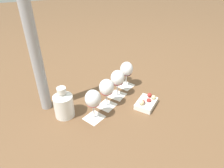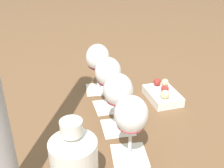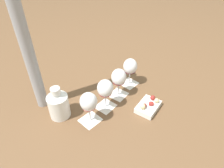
{
  "view_description": "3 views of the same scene",
  "coord_description": "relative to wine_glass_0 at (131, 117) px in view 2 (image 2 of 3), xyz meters",
  "views": [
    {
      "loc": [
        -0.39,
        -0.98,
        0.79
      ],
      "look_at": [
        0.0,
        -0.0,
        0.13
      ],
      "focal_mm": 32.0,
      "sensor_mm": 36.0,
      "label": 1
    },
    {
      "loc": [
        -0.74,
        -0.31,
        0.55
      ],
      "look_at": [
        0.0,
        -0.0,
        0.13
      ],
      "focal_mm": 45.0,
      "sensor_mm": 36.0,
      "label": 2
    },
    {
      "loc": [
        -0.26,
        -0.87,
        0.84
      ],
      "look_at": [
        0.0,
        -0.0,
        0.13
      ],
      "focal_mm": 32.0,
      "sensor_mm": 36.0,
      "label": 3
    }
  ],
  "objects": [
    {
      "name": "tasting_card_0",
      "position": [
        -0.0,
        -0.0,
        -0.13
      ],
      "size": [
        0.14,
        0.14,
        0.0
      ],
      "color": "silver",
      "rests_on": "ground_plane"
    },
    {
      "name": "wine_glass_0",
      "position": [
        0.0,
        0.0,
        0.0
      ],
      "size": [
        0.09,
        0.09,
        0.19
      ],
      "color": "white",
      "rests_on": "tasting_card_0"
    },
    {
      "name": "tasting_card_2",
      "position": [
        0.21,
        0.16,
        -0.13
      ],
      "size": [
        0.14,
        0.14,
        0.0
      ],
      "color": "silver",
      "rests_on": "ground_plane"
    },
    {
      "name": "wine_glass_3",
      "position": [
        0.32,
        0.24,
        0.0
      ],
      "size": [
        0.09,
        0.09,
        0.19
      ],
      "color": "white",
      "rests_on": "tasting_card_3"
    },
    {
      "name": "snack_dish",
      "position": [
        0.34,
        -0.01,
        -0.11
      ],
      "size": [
        0.18,
        0.18,
        0.07
      ],
      "color": "white",
      "rests_on": "ground_plane"
    },
    {
      "name": "tasting_card_1",
      "position": [
        0.11,
        0.08,
        -0.13
      ],
      "size": [
        0.14,
        0.14,
        0.0
      ],
      "color": "silver",
      "rests_on": "ground_plane"
    },
    {
      "name": "wine_glass_1",
      "position": [
        0.11,
        0.08,
        0.0
      ],
      "size": [
        0.09,
        0.09,
        0.19
      ],
      "color": "white",
      "rests_on": "tasting_card_1"
    },
    {
      "name": "tasting_card_3",
      "position": [
        0.32,
        0.24,
        -0.13
      ],
      "size": [
        0.14,
        0.14,
        0.0
      ],
      "color": "silver",
      "rests_on": "ground_plane"
    },
    {
      "name": "ground_plane",
      "position": [
        0.16,
        0.12,
        -0.13
      ],
      "size": [
        8.0,
        8.0,
        0.0
      ],
      "primitive_type": "plane",
      "color": "brown"
    },
    {
      "name": "ceramic_vase",
      "position": [
        -0.15,
        0.09,
        -0.05
      ],
      "size": [
        0.11,
        0.11,
        0.19
      ],
      "color": "white",
      "rests_on": "ground_plane"
    },
    {
      "name": "wine_glass_2",
      "position": [
        0.21,
        0.16,
        0.0
      ],
      "size": [
        0.09,
        0.09,
        0.19
      ],
      "color": "white",
      "rests_on": "tasting_card_2"
    }
  ]
}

